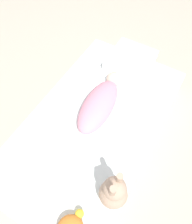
{
  "coord_description": "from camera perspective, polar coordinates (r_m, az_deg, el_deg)",
  "views": [
    {
      "loc": [
        -0.61,
        -0.38,
        1.43
      ],
      "look_at": [
        0.04,
        0.01,
        0.23
      ],
      "focal_mm": 35.0,
      "sensor_mm": 36.0,
      "label": 1
    }
  ],
  "objects": [
    {
      "name": "ground_plane",
      "position": [
        1.6,
        -0.55,
        -5.67
      ],
      "size": [
        12.0,
        12.0,
        0.0
      ],
      "primitive_type": "plane",
      "color": "#B2A893"
    },
    {
      "name": "bed_mattress",
      "position": [
        1.52,
        -0.58,
        -4.14
      ],
      "size": [
        1.43,
        0.8,
        0.18
      ],
      "color": "white",
      "rests_on": "ground_plane"
    },
    {
      "name": "burp_cloth",
      "position": [
        1.61,
        4.62,
        6.95
      ],
      "size": [
        0.24,
        0.17,
        0.02
      ],
      "color": "white",
      "rests_on": "bed_mattress"
    },
    {
      "name": "swaddled_baby",
      "position": [
        1.44,
        1.06,
        2.43
      ],
      "size": [
        0.54,
        0.23,
        0.13
      ],
      "rotation": [
        0.0,
        0.0,
        0.08
      ],
      "color": "pink",
      "rests_on": "bed_mattress"
    },
    {
      "name": "pillow",
      "position": [
        1.75,
        9.05,
        13.21
      ],
      "size": [
        0.33,
        0.32,
        0.08
      ],
      "color": "white",
      "rests_on": "bed_mattress"
    },
    {
      "name": "bunny_plush",
      "position": [
        1.16,
        4.65,
        -20.09
      ],
      "size": [
        0.15,
        0.15,
        0.3
      ],
      "color": "tan",
      "rests_on": "bed_mattress"
    }
  ]
}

